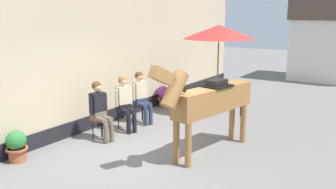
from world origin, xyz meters
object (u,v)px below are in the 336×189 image
at_px(seated_visitor_near, 100,108).
at_px(seated_visitor_middle, 125,100).
at_px(flower_planter_nearest, 16,145).
at_px(flower_planter_farthest, 164,96).
at_px(seated_visitor_far, 141,95).
at_px(cafe_parasol, 219,32).
at_px(saddled_horse_center, 210,100).

bearing_deg(seated_visitor_near, seated_visitor_middle, 88.38).
xyz_separation_m(flower_planter_nearest, flower_planter_farthest, (0.02, 5.25, 0.00)).
distance_m(seated_visitor_far, flower_planter_nearest, 3.55).
bearing_deg(seated_visitor_near, flower_planter_nearest, -104.92).
bearing_deg(flower_planter_farthest, cafe_parasol, 14.51).
relative_size(seated_visitor_near, saddled_horse_center, 0.47).
distance_m(seated_visitor_near, seated_visitor_far, 1.62).
distance_m(seated_visitor_middle, saddled_horse_center, 2.53).
relative_size(flower_planter_nearest, flower_planter_farthest, 1.00).
xyz_separation_m(saddled_horse_center, flower_planter_farthest, (-2.99, 2.74, -0.82)).
relative_size(seated_visitor_far, flower_planter_farthest, 2.17).
bearing_deg(seated_visitor_far, saddled_horse_center, -20.98).
bearing_deg(seated_visitor_middle, seated_visitor_near, -91.62).
distance_m(seated_visitor_middle, seated_visitor_far, 0.75).
bearing_deg(cafe_parasol, flower_planter_farthest, -165.49).
relative_size(seated_visitor_middle, flower_planter_nearest, 2.17).
relative_size(seated_visitor_near, seated_visitor_far, 1.00).
distance_m(seated_visitor_middle, flower_planter_farthest, 2.60).
distance_m(saddled_horse_center, cafe_parasol, 3.64).
bearing_deg(flower_planter_nearest, flower_planter_farthest, 89.74).
xyz_separation_m(flower_planter_nearest, cafe_parasol, (1.65, 5.67, 2.03)).
relative_size(seated_visitor_near, flower_planter_nearest, 2.17).
height_order(seated_visitor_far, flower_planter_nearest, seated_visitor_far).
bearing_deg(seated_visitor_middle, flower_planter_farthest, 101.28).
bearing_deg(seated_visitor_far, cafe_parasol, 61.27).
relative_size(seated_visitor_far, flower_planter_nearest, 2.17).
bearing_deg(flower_planter_nearest, seated_visitor_far, 82.50).
distance_m(flower_planter_nearest, cafe_parasol, 6.25).
distance_m(seated_visitor_near, saddled_horse_center, 2.62).
xyz_separation_m(seated_visitor_middle, flower_planter_farthest, (-0.50, 2.51, -0.44)).
relative_size(seated_visitor_near, seated_visitor_middle, 1.00).
distance_m(seated_visitor_far, saddled_horse_center, 2.76).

